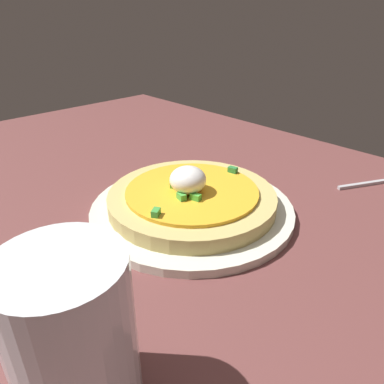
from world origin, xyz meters
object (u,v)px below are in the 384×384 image
Objects in this scene: cup_near at (74,343)px; fork at (377,182)px; plate at (192,209)px; pizza at (192,197)px.

fork is at bearing -90.18° from cup_near.
pizza is at bearing 98.24° from plate.
cup_near reaches higher than pizza.
pizza is 30.43cm from fork.
cup_near reaches higher than plate.
pizza is 2.02× the size of fork.
plate is 1.87cm from pizza.
fork is (-13.67, -27.10, -2.17)cm from pizza.
pizza is 1.81× the size of cup_near.
cup_near is 1.12× the size of fork.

